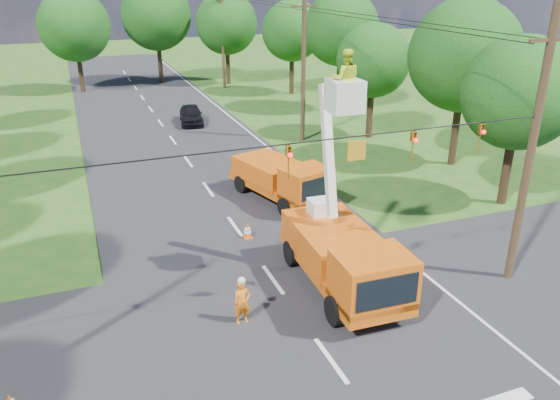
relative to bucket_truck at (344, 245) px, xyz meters
name	(u,v)px	position (x,y,z in m)	size (l,w,h in m)	color
ground	(188,162)	(-2.19, 16.43, -1.81)	(140.00, 140.00, 0.00)	#275319
road_main	(188,162)	(-2.19, 16.43, -1.81)	(12.00, 100.00, 0.06)	black
road_cross	(304,324)	(-2.19, -1.57, -1.81)	(56.00, 10.00, 0.07)	black
edge_line	(273,152)	(3.41, 16.43, -1.81)	(0.12, 90.00, 0.02)	silver
bucket_truck	(344,245)	(0.00, 0.00, 0.00)	(2.91, 6.79, 8.56)	#D05C0E
second_truck	(282,179)	(1.00, 8.69, -0.63)	(3.79, 6.43, 2.27)	#D05C0E
ground_worker	(242,302)	(-4.07, -0.73, -1.02)	(0.58, 0.38, 1.60)	orange
distant_car	(191,114)	(0.06, 25.63, -1.10)	(1.68, 4.17, 1.42)	black
traffic_cone_2	(247,231)	(-1.98, 5.20, -1.45)	(0.38, 0.38, 0.71)	#E3580B
traffic_cone_3	(294,199)	(1.27, 7.79, -1.45)	(0.38, 0.38, 0.71)	#E3580B
traffic_cone_6	(262,168)	(1.34, 12.81, -1.45)	(0.38, 0.38, 0.71)	#E3580B
pole_right_near	(531,150)	(6.31, -1.57, 3.29)	(1.80, 0.30, 10.00)	#4C3823
pole_right_mid	(303,65)	(6.31, 18.43, 3.29)	(1.80, 0.30, 10.00)	#4C3823
pole_right_far	(223,36)	(6.31, 38.43, 3.29)	(1.80, 0.30, 10.00)	#4C3823
signal_span	(375,148)	(0.03, -1.57, 4.07)	(18.00, 0.29, 1.07)	black
tree_right_a	(519,93)	(11.31, 4.43, 3.75)	(5.40, 5.40, 8.28)	#382616
tree_right_b	(465,56)	(12.81, 10.43, 4.62)	(6.40, 6.40, 9.65)	#382616
tree_right_c	(373,61)	(11.01, 17.43, 3.50)	(5.00, 5.00, 7.83)	#382616
tree_right_d	(341,28)	(12.61, 25.43, 4.86)	(6.00, 6.00, 9.70)	#382616
tree_right_e	(292,31)	(11.61, 33.43, 4.00)	(5.60, 5.60, 8.63)	#382616
tree_far_a	(74,26)	(-7.19, 41.43, 4.38)	(6.60, 6.60, 9.50)	#382616
tree_far_b	(156,15)	(0.81, 43.43, 5.00)	(7.00, 7.00, 10.32)	#382616
tree_far_c	(226,23)	(7.31, 40.43, 4.25)	(6.20, 6.20, 9.18)	#382616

